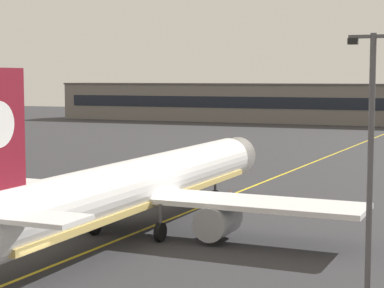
% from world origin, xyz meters
% --- Properties ---
extents(taxiway_centreline, '(12.41, 179.61, 0.01)m').
position_xyz_m(taxiway_centreline, '(0.00, 30.00, 0.00)').
color(taxiway_centreline, yellow).
rests_on(taxiway_centreline, ground).
extents(airliner_foreground, '(32.15, 41.49, 11.65)m').
position_xyz_m(airliner_foreground, '(-0.81, 14.90, 3.37)').
color(airliner_foreground, white).
rests_on(airliner_foreground, ground).
extents(apron_lamp_post, '(2.24, 0.90, 13.12)m').
position_xyz_m(apron_lamp_post, '(16.94, 2.43, 6.87)').
color(apron_lamp_post, '#515156').
rests_on(apron_lamp_post, ground).
extents(safety_cone_by_nose_gear, '(0.44, 0.44, 0.55)m').
position_xyz_m(safety_cone_by_nose_gear, '(0.26, 32.23, 0.26)').
color(safety_cone_by_nose_gear, orange).
rests_on(safety_cone_by_nose_gear, ground).
extents(terminal_building, '(147.17, 12.40, 9.71)m').
position_xyz_m(terminal_building, '(-7.99, 139.58, 4.86)').
color(terminal_building, slate).
rests_on(terminal_building, ground).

